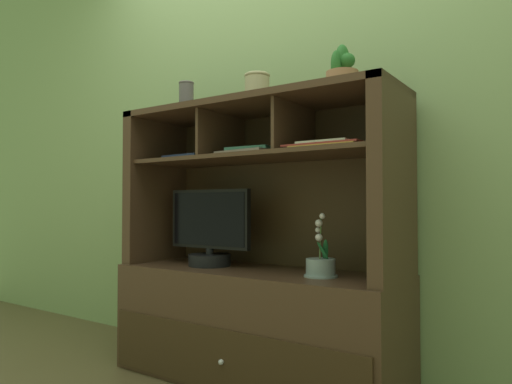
{
  "coord_description": "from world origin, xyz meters",
  "views": [
    {
      "loc": [
        1.24,
        -1.82,
        0.82
      ],
      "look_at": [
        0.0,
        0.0,
        0.88
      ],
      "focal_mm": 32.86,
      "sensor_mm": 36.0,
      "label": 1
    }
  ],
  "objects_px": {
    "magazine_stack_centre": "(197,159)",
    "accent_vase": "(186,98)",
    "ceramic_vase": "(257,88)",
    "magazine_stack_right": "(330,146)",
    "tv_monitor": "(210,233)",
    "magazine_stack_left": "(254,153)",
    "media_console": "(257,291)",
    "potted_orchid": "(321,266)",
    "potted_succulent": "(342,73)"
  },
  "relations": [
    {
      "from": "tv_monitor",
      "to": "ceramic_vase",
      "type": "height_order",
      "value": "ceramic_vase"
    },
    {
      "from": "potted_orchid",
      "to": "magazine_stack_left",
      "type": "distance_m",
      "value": 0.62
    },
    {
      "from": "tv_monitor",
      "to": "potted_orchid",
      "type": "relative_size",
      "value": 1.78
    },
    {
      "from": "ceramic_vase",
      "to": "accent_vase",
      "type": "bearing_deg",
      "value": -178.8
    },
    {
      "from": "media_console",
      "to": "potted_succulent",
      "type": "height_order",
      "value": "potted_succulent"
    },
    {
      "from": "tv_monitor",
      "to": "magazine_stack_left",
      "type": "bearing_deg",
      "value": 4.35
    },
    {
      "from": "media_console",
      "to": "magazine_stack_centre",
      "type": "relative_size",
      "value": 4.14
    },
    {
      "from": "media_console",
      "to": "tv_monitor",
      "type": "relative_size",
      "value": 2.87
    },
    {
      "from": "media_console",
      "to": "accent_vase",
      "type": "distance_m",
      "value": 1.07
    },
    {
      "from": "potted_orchid",
      "to": "magazine_stack_centre",
      "type": "height_order",
      "value": "magazine_stack_centre"
    },
    {
      "from": "media_console",
      "to": "magazine_stack_left",
      "type": "relative_size",
      "value": 4.65
    },
    {
      "from": "potted_succulent",
      "to": "ceramic_vase",
      "type": "xyz_separation_m",
      "value": [
        -0.45,
        0.02,
        0.0
      ]
    },
    {
      "from": "potted_orchid",
      "to": "accent_vase",
      "type": "relative_size",
      "value": 1.61
    },
    {
      "from": "potted_succulent",
      "to": "accent_vase",
      "type": "xyz_separation_m",
      "value": [
        -0.89,
        0.01,
        0.01
      ]
    },
    {
      "from": "magazine_stack_left",
      "to": "magazine_stack_right",
      "type": "bearing_deg",
      "value": -6.5
    },
    {
      "from": "magazine_stack_right",
      "to": "accent_vase",
      "type": "bearing_deg",
      "value": 176.4
    },
    {
      "from": "potted_orchid",
      "to": "media_console",
      "type": "bearing_deg",
      "value": 173.28
    },
    {
      "from": "tv_monitor",
      "to": "accent_vase",
      "type": "distance_m",
      "value": 0.73
    },
    {
      "from": "media_console",
      "to": "magazine_stack_centre",
      "type": "xyz_separation_m",
      "value": [
        -0.42,
        0.05,
        0.65
      ]
    },
    {
      "from": "media_console",
      "to": "tv_monitor",
      "type": "xyz_separation_m",
      "value": [
        -0.26,
        -0.03,
        0.26
      ]
    },
    {
      "from": "magazine_stack_centre",
      "to": "magazine_stack_right",
      "type": "relative_size",
      "value": 0.99
    },
    {
      "from": "magazine_stack_left",
      "to": "tv_monitor",
      "type": "bearing_deg",
      "value": -175.65
    },
    {
      "from": "potted_succulent",
      "to": "magazine_stack_centre",
      "type": "bearing_deg",
      "value": 175.51
    },
    {
      "from": "media_console",
      "to": "potted_orchid",
      "type": "relative_size",
      "value": 5.12
    },
    {
      "from": "magazine_stack_centre",
      "to": "ceramic_vase",
      "type": "relative_size",
      "value": 2.35
    },
    {
      "from": "magazine_stack_centre",
      "to": "accent_vase",
      "type": "bearing_deg",
      "value": -119.88
    },
    {
      "from": "tv_monitor",
      "to": "magazine_stack_left",
      "type": "height_order",
      "value": "magazine_stack_left"
    },
    {
      "from": "tv_monitor",
      "to": "potted_succulent",
      "type": "bearing_deg",
      "value": 1.02
    },
    {
      "from": "ceramic_vase",
      "to": "accent_vase",
      "type": "xyz_separation_m",
      "value": [
        -0.45,
        -0.01,
        0.01
      ]
    },
    {
      "from": "magazine_stack_right",
      "to": "ceramic_vase",
      "type": "height_order",
      "value": "ceramic_vase"
    },
    {
      "from": "tv_monitor",
      "to": "magazine_stack_right",
      "type": "height_order",
      "value": "magazine_stack_right"
    },
    {
      "from": "magazine_stack_right",
      "to": "accent_vase",
      "type": "height_order",
      "value": "accent_vase"
    },
    {
      "from": "potted_orchid",
      "to": "ceramic_vase",
      "type": "distance_m",
      "value": 0.89
    },
    {
      "from": "media_console",
      "to": "potted_orchid",
      "type": "distance_m",
      "value": 0.39
    },
    {
      "from": "potted_orchid",
      "to": "ceramic_vase",
      "type": "height_order",
      "value": "ceramic_vase"
    },
    {
      "from": "ceramic_vase",
      "to": "media_console",
      "type": "bearing_deg",
      "value": -90.0
    },
    {
      "from": "magazine_stack_left",
      "to": "magazine_stack_right",
      "type": "xyz_separation_m",
      "value": [
        0.41,
        -0.05,
        -0.0
      ]
    },
    {
      "from": "media_console",
      "to": "magazine_stack_centre",
      "type": "height_order",
      "value": "media_console"
    },
    {
      "from": "magazine_stack_left",
      "to": "magazine_stack_centre",
      "type": "bearing_deg",
      "value": 171.51
    },
    {
      "from": "tv_monitor",
      "to": "ceramic_vase",
      "type": "xyz_separation_m",
      "value": [
        0.26,
        0.04,
        0.7
      ]
    },
    {
      "from": "tv_monitor",
      "to": "magazine_stack_centre",
      "type": "height_order",
      "value": "magazine_stack_centre"
    },
    {
      "from": "tv_monitor",
      "to": "potted_orchid",
      "type": "bearing_deg",
      "value": -0.84
    },
    {
      "from": "magazine_stack_right",
      "to": "ceramic_vase",
      "type": "xyz_separation_m",
      "value": [
        -0.41,
        0.06,
        0.31
      ]
    },
    {
      "from": "magazine_stack_right",
      "to": "ceramic_vase",
      "type": "bearing_deg",
      "value": 171.2
    },
    {
      "from": "magazine_stack_centre",
      "to": "ceramic_vase",
      "type": "height_order",
      "value": "ceramic_vase"
    },
    {
      "from": "media_console",
      "to": "magazine_stack_left",
      "type": "height_order",
      "value": "media_console"
    },
    {
      "from": "media_console",
      "to": "potted_orchid",
      "type": "bearing_deg",
      "value": -6.72
    },
    {
      "from": "magazine_stack_left",
      "to": "potted_succulent",
      "type": "height_order",
      "value": "potted_succulent"
    },
    {
      "from": "potted_succulent",
      "to": "accent_vase",
      "type": "relative_size",
      "value": 1.16
    },
    {
      "from": "tv_monitor",
      "to": "accent_vase",
      "type": "xyz_separation_m",
      "value": [
        -0.18,
        0.03,
        0.71
      ]
    }
  ]
}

